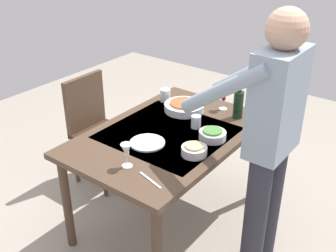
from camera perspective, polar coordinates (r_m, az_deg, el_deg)
name	(u,v)px	position (r m, az deg, el deg)	size (l,w,h in m)	color
ground_plane	(168,219)	(3.24, 0.00, -12.76)	(6.00, 6.00, 0.00)	#9E9384
dining_table	(168,143)	(2.85, 0.00, -2.35)	(1.37, 0.91, 0.76)	#4C3828
chair_near	(95,123)	(3.48, -10.09, 0.39)	(0.40, 0.40, 0.91)	#352114
person_server	(269,137)	(2.40, 13.81, -1.47)	(0.42, 0.61, 1.69)	#2D2D38
wine_bottle	(238,104)	(3.01, 9.69, 3.08)	(0.07, 0.07, 0.30)	black
wine_glass_left	(224,96)	(3.12, 7.71, 4.06)	(0.07, 0.07, 0.15)	white
wine_glass_right	(126,151)	(2.40, -5.76, -3.48)	(0.07, 0.07, 0.15)	white
water_cup_near_left	(196,122)	(2.86, 3.89, 0.58)	(0.07, 0.07, 0.09)	silver
water_cup_near_right	(165,95)	(3.25, -0.37, 4.25)	(0.08, 0.08, 0.10)	silver
serving_bowl_pasta	(184,106)	(3.10, 2.25, 2.71)	(0.30, 0.30, 0.07)	silver
side_bowl_salad	(212,135)	(2.73, 6.16, -1.19)	(0.18, 0.18, 0.07)	silver
side_bowl_bread	(194,150)	(2.55, 3.64, -3.32)	(0.16, 0.16, 0.07)	silver
dinner_plate_near	(147,143)	(2.68, -2.87, -2.32)	(0.23, 0.23, 0.01)	silver
table_knife	(150,180)	(2.33, -2.47, -7.47)	(0.01, 0.20, 0.01)	silver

